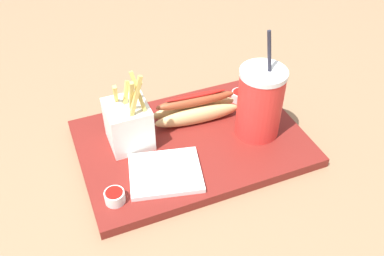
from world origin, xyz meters
The scene contains 8 objects.
ground_plane centered at (0.00, 0.00, -0.01)m, with size 2.40×2.40×0.02m, color #8C6B4C.
food_tray centered at (0.00, 0.00, 0.01)m, with size 0.44×0.30×0.02m, color maroon.
soda_cup centered at (0.13, -0.03, 0.09)m, with size 0.09×0.09×0.23m.
fries_basket centered at (-0.12, 0.04, 0.07)m, with size 0.08×0.09×0.17m.
hot_dog_1 centered at (0.03, 0.06, 0.05)m, with size 0.19×0.06×0.07m.
ketchup_cup_1 centered at (-0.18, -0.10, 0.03)m, with size 0.04×0.04×0.02m.
ketchup_cup_2 centered at (0.15, 0.08, 0.03)m, with size 0.04×0.04×0.02m.
napkin_stack centered at (-0.08, -0.07, 0.02)m, with size 0.13×0.11×0.01m, color white.
Camera 1 is at (-0.24, -0.58, 0.59)m, focal length 39.61 mm.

